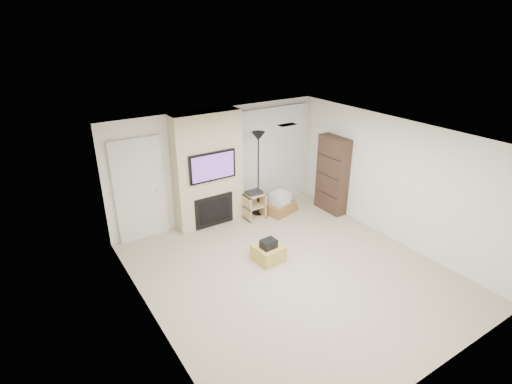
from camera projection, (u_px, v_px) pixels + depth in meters
floor at (292, 272)px, 7.22m from camera, size 5.00×5.50×0.00m
ceiling at (298, 139)px, 6.22m from camera, size 5.00×5.50×0.00m
wall_back at (218, 164)px, 8.83m from camera, size 5.00×0.00×2.50m
wall_front at (442, 299)px, 4.60m from camera, size 5.00×0.00×2.50m
wall_left at (151, 254)px, 5.47m from camera, size 0.00×5.50×2.50m
wall_right at (394, 180)px, 7.96m from camera, size 0.00×5.50×2.50m
hvac_vent at (287, 125)px, 7.03m from camera, size 0.35×0.18×0.01m
ottoman at (268, 253)px, 7.54m from camera, size 0.54×0.54×0.30m
black_bag at (269, 244)px, 7.40m from camera, size 0.30×0.24×0.16m
fireplace_wall at (208, 171)px, 8.50m from camera, size 1.50×0.47×2.50m
entry_door at (140, 191)px, 7.99m from camera, size 1.02×0.11×2.14m
vertical_blinds at (271, 153)px, 9.48m from camera, size 1.98×0.10×2.37m
floor_lamp at (258, 151)px, 8.75m from camera, size 0.29×0.29×1.97m
av_stand at (254, 204)px, 9.08m from camera, size 0.45×0.38×0.66m
box_stack at (280, 205)px, 9.41m from camera, size 0.84×0.71×0.49m
bookshelf at (332, 175)px, 9.22m from camera, size 0.30×0.80×1.80m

